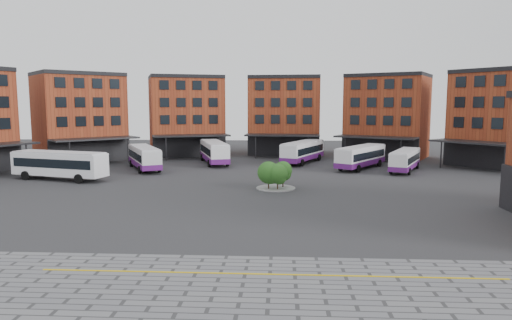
# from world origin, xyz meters

# --- Properties ---
(ground) EXTENTS (160.00, 160.00, 0.00)m
(ground) POSITION_xyz_m (0.00, 0.00, 0.00)
(ground) COLOR #28282B
(ground) RESTS_ON ground
(yellow_line) EXTENTS (26.00, 0.15, 0.02)m
(yellow_line) POSITION_xyz_m (2.00, -14.00, 0.03)
(yellow_line) COLOR gold
(yellow_line) RESTS_ON paving_zone
(main_building) EXTENTS (94.14, 42.48, 14.60)m
(main_building) POSITION_xyz_m (-4.77, 38.25, 7.23)
(main_building) COLOR brown
(main_building) RESTS_ON ground
(tree_island) EXTENTS (4.40, 4.40, 3.14)m
(tree_island) POSITION_xyz_m (1.97, 11.56, 1.72)
(tree_island) COLOR gray
(tree_island) RESTS_ON ground
(bus_a) EXTENTS (12.88, 6.09, 3.55)m
(bus_a) POSITION_xyz_m (-25.04, 16.37, 2.11)
(bus_a) COLOR white
(bus_a) RESTS_ON ground
(bus_b) EXTENTS (7.78, 11.70, 3.31)m
(bus_b) POSITION_xyz_m (-17.20, 26.00, 1.80)
(bus_b) COLOR silver
(bus_b) RESTS_ON ground
(bus_c) EXTENTS (6.44, 12.69, 3.49)m
(bus_c) POSITION_xyz_m (-8.09, 33.11, 1.89)
(bus_c) COLOR white
(bus_c) RESTS_ON ground
(bus_d) EXTENTS (7.56, 12.34, 3.45)m
(bus_d) POSITION_xyz_m (6.06, 34.72, 1.87)
(bus_d) COLOR white
(bus_d) RESTS_ON ground
(bus_e) EXTENTS (8.85, 11.30, 3.33)m
(bus_e) POSITION_xyz_m (14.24, 28.55, 1.80)
(bus_e) COLOR white
(bus_e) RESTS_ON ground
(bus_f) EXTENTS (6.72, 10.69, 3.00)m
(bus_f) POSITION_xyz_m (20.02, 26.31, 1.63)
(bus_f) COLOR white
(bus_f) RESTS_ON ground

